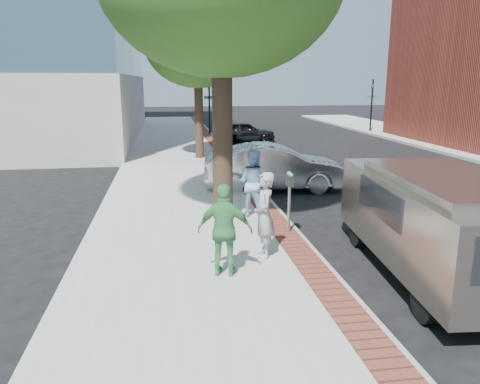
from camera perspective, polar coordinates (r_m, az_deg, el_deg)
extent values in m
plane|color=black|center=(10.82, 2.33, -6.55)|extent=(120.00, 120.00, 0.00)
cube|color=#9E9991|center=(18.34, -7.14, 1.93)|extent=(5.00, 60.00, 0.15)
cube|color=brown|center=(18.52, -0.33, 2.40)|extent=(0.60, 60.00, 0.01)
cube|color=gray|center=(18.59, 0.74, 2.19)|extent=(0.10, 60.00, 0.15)
cylinder|color=black|center=(32.16, -3.75, 10.19)|extent=(0.12, 0.12, 3.80)
imported|color=black|center=(32.11, -3.78, 12.15)|extent=(0.18, 0.15, 0.90)
cube|color=#1E7238|center=(32.13, -3.77, 11.44)|extent=(0.70, 0.03, 0.18)
cylinder|color=black|center=(35.16, 15.74, 10.00)|extent=(0.12, 0.12, 3.80)
imported|color=black|center=(35.12, 15.85, 11.79)|extent=(0.18, 0.15, 0.90)
cube|color=#1E7238|center=(35.13, 15.81, 11.14)|extent=(0.70, 0.03, 0.18)
cylinder|color=black|center=(12.03, -2.16, 6.99)|extent=(0.52, 0.52, 4.40)
cylinder|color=black|center=(22.09, -5.03, 9.16)|extent=(0.40, 0.40, 3.85)
ellipsoid|color=#1C4D16|center=(22.09, -5.20, 17.59)|extent=(4.80, 4.80, 3.94)
cylinder|color=gray|center=(11.15, 6.00, -2.11)|extent=(0.07, 0.07, 1.15)
cube|color=#2D3030|center=(10.90, 6.21, 1.29)|extent=(0.12, 0.14, 0.24)
cube|color=#2D3030|center=(11.07, 5.97, 1.48)|extent=(0.12, 0.14, 0.24)
sphere|color=#3F8C4C|center=(10.87, 6.23, 2.06)|extent=(0.11, 0.11, 0.11)
sphere|color=#3F8C4C|center=(11.04, 5.99, 2.24)|extent=(0.11, 0.11, 0.11)
imported|color=#98989D|center=(9.52, 2.98, -2.83)|extent=(0.45, 0.66, 1.77)
imported|color=#95BDE6|center=(12.44, 1.53, 1.16)|extent=(1.11, 1.05, 1.81)
imported|color=#449752|center=(8.60, -1.83, -4.70)|extent=(1.10, 0.69, 1.74)
imported|color=silver|center=(16.08, 4.21, 2.99)|extent=(4.94, 2.09, 1.59)
imported|color=black|center=(28.88, 0.50, 7.36)|extent=(3.85, 1.69, 1.29)
cube|color=gray|center=(9.62, 22.90, -3.22)|extent=(2.64, 5.56, 1.51)
cube|color=gray|center=(11.77, 17.80, -1.44)|extent=(2.16, 1.20, 0.90)
cube|color=gray|center=(9.14, 24.29, 1.28)|extent=(2.26, 3.98, 0.18)
cylinder|color=black|center=(11.03, 14.30, -4.61)|extent=(0.31, 0.74, 0.72)
cylinder|color=black|center=(11.72, 22.92, -4.22)|extent=(0.31, 0.74, 0.72)
cylinder|color=black|center=(8.03, 21.86, -12.17)|extent=(0.31, 0.74, 0.72)
cube|color=black|center=(9.31, 16.53, -1.05)|extent=(0.24, 2.23, 0.62)
cube|color=black|center=(12.15, 17.08, 0.86)|extent=(1.79, 0.19, 0.45)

